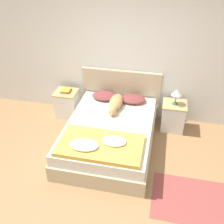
# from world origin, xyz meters

# --- Properties ---
(ground_plane) EXTENTS (16.00, 16.00, 0.00)m
(ground_plane) POSITION_xyz_m (0.00, 0.00, 0.00)
(ground_plane) COLOR #997047
(wall_back) EXTENTS (9.00, 0.06, 2.55)m
(wall_back) POSITION_xyz_m (0.00, 2.13, 1.27)
(wall_back) COLOR white
(wall_back) RESTS_ON ground_plane
(bed) EXTENTS (1.50, 2.07, 0.49)m
(bed) POSITION_xyz_m (-0.08, 1.00, 0.24)
(bed) COLOR #C6B28E
(bed) RESTS_ON ground_plane
(headboard) EXTENTS (1.58, 0.06, 1.02)m
(headboard) POSITION_xyz_m (-0.08, 2.06, 0.53)
(headboard) COLOR #C6B28E
(headboard) RESTS_ON ground_plane
(nightstand_left) EXTENTS (0.45, 0.43, 0.56)m
(nightstand_left) POSITION_xyz_m (-1.16, 1.78, 0.28)
(nightstand_left) COLOR white
(nightstand_left) RESTS_ON ground_plane
(nightstand_right) EXTENTS (0.45, 0.43, 0.56)m
(nightstand_right) POSITION_xyz_m (1.01, 1.78, 0.28)
(nightstand_right) COLOR white
(nightstand_right) RESTS_ON ground_plane
(pillow_left) EXTENTS (0.51, 0.36, 0.11)m
(pillow_left) POSITION_xyz_m (-0.35, 1.81, 0.55)
(pillow_left) COLOR brown
(pillow_left) RESTS_ON bed
(pillow_right) EXTENTS (0.51, 0.36, 0.11)m
(pillow_right) POSITION_xyz_m (0.20, 1.81, 0.55)
(pillow_right) COLOR brown
(pillow_right) RESTS_ON bed
(quilt) EXTENTS (1.28, 0.73, 0.12)m
(quilt) POSITION_xyz_m (-0.09, 0.38, 0.54)
(quilt) COLOR gold
(quilt) RESTS_ON bed
(dog) EXTENTS (0.24, 0.79, 0.18)m
(dog) POSITION_xyz_m (-0.08, 1.53, 0.58)
(dog) COLOR tan
(dog) RESTS_ON bed
(book_stack) EXTENTS (0.19, 0.22, 0.05)m
(book_stack) POSITION_xyz_m (-1.16, 1.80, 0.58)
(book_stack) COLOR #AD2D28
(book_stack) RESTS_ON nightstand_left
(table_lamp) EXTENTS (0.19, 0.19, 0.31)m
(table_lamp) POSITION_xyz_m (1.01, 1.78, 0.80)
(table_lamp) COLOR #336B4C
(table_lamp) RESTS_ON nightstand_right
(rug) EXTENTS (1.08, 0.85, 0.00)m
(rug) POSITION_xyz_m (1.31, 0.09, 0.00)
(rug) COLOR #93423D
(rug) RESTS_ON ground_plane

